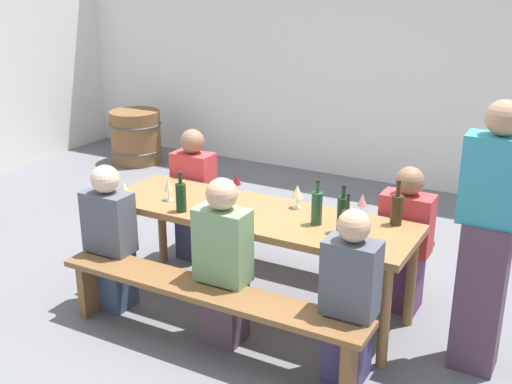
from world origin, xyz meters
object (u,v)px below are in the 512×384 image
at_px(wine_glass_1, 297,192).
at_px(seated_guest_far_1, 405,243).
at_px(wine_barrel, 136,137).
at_px(wine_glass_3, 237,180).
at_px(bench_near, 207,301).
at_px(wine_bottle_0, 181,197).
at_px(wine_bottle_4, 347,226).
at_px(seated_guest_near_1, 223,265).
at_px(standing_host, 487,245).
at_px(wine_bottle_1, 317,208).
at_px(wine_glass_4, 362,201).
at_px(wine_bottle_3, 397,209).
at_px(seated_guest_near_0, 110,241).
at_px(tasting_table, 256,222).
at_px(wine_bottle_2, 343,214).
at_px(seated_guest_far_0, 194,197).
at_px(wine_glass_2, 168,185).
at_px(seated_guest_near_2, 350,301).
at_px(bench_far, 295,231).
at_px(wine_glass_0, 124,187).

bearing_deg(wine_glass_1, seated_guest_far_1, 21.63).
bearing_deg(wine_barrel, wine_glass_3, -38.41).
bearing_deg(wine_glass_1, bench_near, -104.26).
relative_size(wine_bottle_0, wine_bottle_4, 0.88).
distance_m(wine_bottle_4, seated_guest_near_1, 0.85).
bearing_deg(wine_bottle_0, standing_host, 6.97).
distance_m(wine_bottle_1, wine_glass_4, 0.35).
distance_m(wine_glass_1, standing_host, 1.36).
relative_size(bench_near, wine_bottle_3, 7.00).
distance_m(wine_glass_3, wine_barrel, 3.61).
distance_m(bench_near, seated_guest_near_0, 0.95).
relative_size(tasting_table, wine_bottle_2, 7.00).
height_order(bench_near, seated_guest_near_1, seated_guest_near_1).
bearing_deg(seated_guest_far_0, seated_guest_near_1, 42.03).
bearing_deg(wine_glass_2, wine_bottle_0, -33.30).
relative_size(wine_bottle_2, seated_guest_near_0, 0.30).
xyz_separation_m(wine_bottle_0, wine_glass_4, (1.16, 0.51, 0.01)).
distance_m(seated_guest_near_2, seated_guest_far_0, 2.04).
relative_size(bench_far, seated_guest_near_2, 1.97).
bearing_deg(wine_bottle_0, wine_glass_3, 74.04).
distance_m(wine_bottle_4, wine_glass_2, 1.44).
xyz_separation_m(seated_guest_near_0, seated_guest_far_1, (1.87, 1.00, -0.00)).
bearing_deg(wine_bottle_3, seated_guest_far_1, 88.12).
bearing_deg(wine_glass_3, tasting_table, -40.73).
bearing_deg(seated_guest_far_1, wine_bottle_2, -26.98).
bearing_deg(standing_host, wine_bottle_2, 3.25).
bearing_deg(wine_glass_2, tasting_table, 8.65).
relative_size(tasting_table, seated_guest_near_2, 2.07).
bearing_deg(wine_bottle_3, seated_guest_near_1, -140.27).
bearing_deg(wine_bottle_3, wine_glass_2, -167.59).
bearing_deg(seated_guest_far_0, wine_bottle_3, 82.18).
bearing_deg(seated_guest_far_0, bench_near, 37.14).
bearing_deg(seated_guest_near_0, bench_far, -38.82).
bearing_deg(seated_guest_far_0, wine_glass_1, 75.26).
relative_size(tasting_table, wine_glass_3, 15.14).
distance_m(wine_bottle_2, seated_guest_far_1, 0.71).
xyz_separation_m(bench_near, seated_guest_near_1, (0.03, 0.15, 0.19)).
height_order(wine_bottle_0, wine_glass_2, wine_bottle_0).
bearing_deg(wine_bottle_3, wine_barrel, 151.05).
xyz_separation_m(tasting_table, wine_bottle_2, (0.67, -0.04, 0.21)).
xyz_separation_m(bench_far, seated_guest_far_1, (0.94, -0.15, 0.16)).
distance_m(wine_bottle_2, seated_guest_near_0, 1.69).
bearing_deg(wine_bottle_2, seated_guest_near_1, -144.39).
bearing_deg(seated_guest_far_1, standing_host, 51.37).
height_order(seated_guest_near_1, seated_guest_far_0, seated_guest_near_1).
xyz_separation_m(wine_bottle_4, wine_barrel, (-3.87, 2.69, -0.54)).
height_order(wine_bottle_0, wine_glass_0, wine_bottle_0).
distance_m(wine_glass_1, seated_guest_near_0, 1.39).
bearing_deg(wine_glass_0, wine_glass_3, 40.28).
height_order(wine_glass_0, seated_guest_far_0, seated_guest_far_0).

